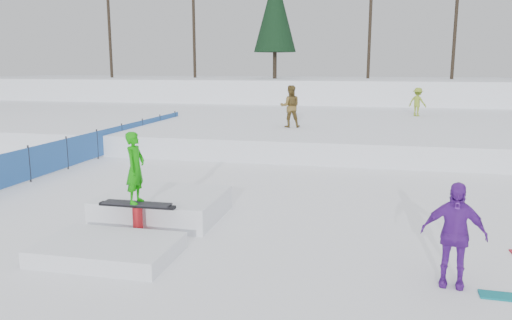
% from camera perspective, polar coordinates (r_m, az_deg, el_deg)
% --- Properties ---
extents(ground, '(120.00, 120.00, 0.00)m').
position_cam_1_polar(ground, '(10.76, -4.99, -7.61)').
color(ground, white).
extents(snow_berm, '(60.00, 14.00, 2.40)m').
position_cam_1_polar(snow_berm, '(39.90, 8.24, 7.49)').
color(snow_berm, white).
rests_on(snow_berm, ground).
extents(snow_midrise, '(50.00, 18.00, 0.80)m').
position_cam_1_polar(snow_midrise, '(26.08, 5.72, 4.12)').
color(snow_midrise, white).
rests_on(snow_midrise, ground).
extents(safety_fence, '(0.05, 16.00, 1.10)m').
position_cam_1_polar(safety_fence, '(19.16, -17.68, 1.74)').
color(safety_fence, '#235299').
rests_on(safety_fence, ground).
extents(treeline, '(40.24, 4.22, 10.50)m').
position_cam_1_polar(treeline, '(38.33, 17.92, 16.32)').
color(treeline, black).
rests_on(treeline, snow_berm).
extents(walker_olive, '(0.98, 0.83, 1.77)m').
position_cam_1_polar(walker_olive, '(21.24, 3.94, 6.14)').
color(walker_olive, brown).
rests_on(walker_olive, snow_midrise).
extents(walker_ygreen, '(1.09, 0.98, 1.47)m').
position_cam_1_polar(walker_ygreen, '(27.23, 17.98, 6.33)').
color(walker_ygreen, olive).
rests_on(walker_ygreen, snow_midrise).
extents(spectator_purple, '(1.02, 0.54, 1.65)m').
position_cam_1_polar(spectator_purple, '(8.32, 21.66, -7.90)').
color(spectator_purple, '#63209E').
rests_on(spectator_purple, ground).
extents(jib_rail_feature, '(2.60, 4.40, 2.11)m').
position_cam_1_polar(jib_rail_feature, '(10.86, -12.02, -5.95)').
color(jib_rail_feature, white).
rests_on(jib_rail_feature, ground).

